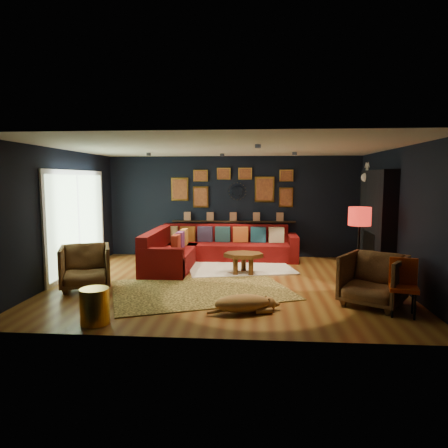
# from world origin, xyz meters

# --- Properties ---
(floor) EXTENTS (6.50, 6.50, 0.00)m
(floor) POSITION_xyz_m (0.00, 0.00, 0.00)
(floor) COLOR brown
(floor) RESTS_ON ground
(room_walls) EXTENTS (6.50, 6.50, 6.50)m
(room_walls) POSITION_xyz_m (0.00, 0.00, 1.59)
(room_walls) COLOR black
(room_walls) RESTS_ON ground
(sectional) EXTENTS (3.41, 2.69, 0.86)m
(sectional) POSITION_xyz_m (-0.61, 1.81, 0.32)
(sectional) COLOR maroon
(sectional) RESTS_ON ground
(ledge) EXTENTS (3.20, 0.12, 0.04)m
(ledge) POSITION_xyz_m (0.00, 2.68, 0.92)
(ledge) COLOR black
(ledge) RESTS_ON room_walls
(gallery_wall) EXTENTS (3.15, 0.04, 1.02)m
(gallery_wall) POSITION_xyz_m (-0.01, 2.72, 1.81)
(gallery_wall) COLOR gold
(gallery_wall) RESTS_ON room_walls
(sunburst_mirror) EXTENTS (0.47, 0.16, 0.47)m
(sunburst_mirror) POSITION_xyz_m (0.10, 2.72, 1.70)
(sunburst_mirror) COLOR silver
(sunburst_mirror) RESTS_ON room_walls
(fireplace) EXTENTS (0.31, 1.60, 2.20)m
(fireplace) POSITION_xyz_m (3.09, 0.90, 1.02)
(fireplace) COLOR black
(fireplace) RESTS_ON ground
(deer_head) EXTENTS (0.50, 0.28, 0.45)m
(deer_head) POSITION_xyz_m (3.14, 1.40, 2.05)
(deer_head) COLOR white
(deer_head) RESTS_ON fireplace
(sliding_door) EXTENTS (0.06, 2.80, 2.20)m
(sliding_door) POSITION_xyz_m (-3.22, 0.60, 1.10)
(sliding_door) COLOR white
(sliding_door) RESTS_ON ground
(ceiling_spots) EXTENTS (3.30, 2.50, 0.06)m
(ceiling_spots) POSITION_xyz_m (-0.00, 0.80, 2.56)
(ceiling_spots) COLOR black
(ceiling_spots) RESTS_ON room_walls
(shag_rug) EXTENTS (2.61, 2.15, 0.03)m
(shag_rug) POSITION_xyz_m (0.22, 1.30, 0.02)
(shag_rug) COLOR white
(shag_rug) RESTS_ON ground
(leopard_rug) EXTENTS (3.68, 3.17, 0.02)m
(leopard_rug) POSITION_xyz_m (-0.41, -0.56, 0.01)
(leopard_rug) COLOR #D8B455
(leopard_rug) RESTS_ON ground
(coffee_table) EXTENTS (0.86, 0.65, 0.43)m
(coffee_table) POSITION_xyz_m (0.32, 0.72, 0.37)
(coffee_table) COLOR #562F16
(coffee_table) RESTS_ON shag_rug
(pouf) EXTENTS (0.48, 0.48, 0.32)m
(pouf) POSITION_xyz_m (-1.26, 1.14, 0.19)
(pouf) COLOR #A51B29
(pouf) RESTS_ON shag_rug
(armchair_left) EXTENTS (1.10, 1.07, 0.89)m
(armchair_left) POSITION_xyz_m (-2.55, -0.60, 0.44)
(armchair_left) COLOR #A46B3B
(armchair_left) RESTS_ON ground
(armchair_right) EXTENTS (1.20, 1.18, 0.91)m
(armchair_right) POSITION_xyz_m (2.45, -1.20, 0.46)
(armchair_right) COLOR #A46B3B
(armchair_right) RESTS_ON ground
(gold_stool) EXTENTS (0.40, 0.40, 0.50)m
(gold_stool) POSITION_xyz_m (-1.66, -2.35, 0.25)
(gold_stool) COLOR gold
(gold_stool) RESTS_ON ground
(orange_chair) EXTENTS (0.48, 0.48, 0.84)m
(orange_chair) POSITION_xyz_m (2.77, -1.61, 0.49)
(orange_chair) COLOR black
(orange_chair) RESTS_ON ground
(floor_lamp) EXTENTS (0.41, 0.41, 1.50)m
(floor_lamp) POSITION_xyz_m (2.50, -0.05, 1.25)
(floor_lamp) COLOR black
(floor_lamp) RESTS_ON ground
(dog) EXTENTS (1.26, 0.84, 0.37)m
(dog) POSITION_xyz_m (0.38, -1.74, 0.20)
(dog) COLOR #BD8843
(dog) RESTS_ON leopard_rug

